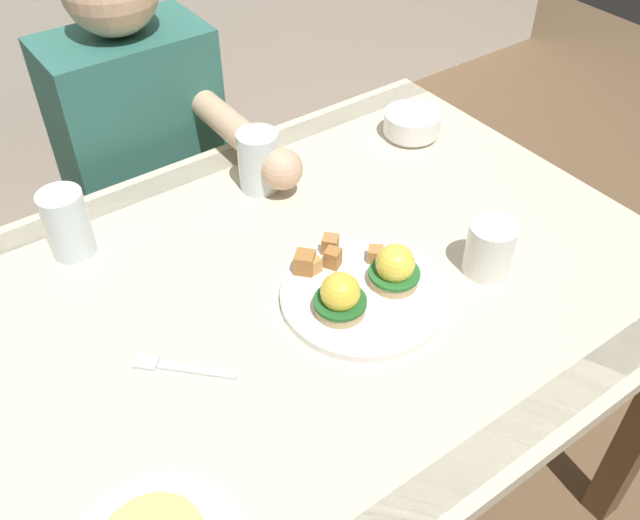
{
  "coord_description": "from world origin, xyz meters",
  "views": [
    {
      "loc": [
        -0.47,
        -0.68,
        1.54
      ],
      "look_at": [
        0.02,
        0.0,
        0.78
      ],
      "focal_mm": 38.65,
      "sensor_mm": 36.0,
      "label": 1
    }
  ],
  "objects_px": {
    "water_glass_far": "(68,226)",
    "water_glass_near": "(259,164)",
    "dining_table": "(311,325)",
    "coffee_mug": "(491,247)",
    "diner_person": "(152,165)",
    "fruit_bowl": "(411,124)",
    "fork": "(178,368)",
    "eggs_benedict_plate": "(363,288)"
  },
  "relations": [
    {
      "from": "water_glass_far",
      "to": "water_glass_near",
      "type": "bearing_deg",
      "value": -4.49
    },
    {
      "from": "dining_table",
      "to": "water_glass_far",
      "type": "height_order",
      "value": "water_glass_far"
    },
    {
      "from": "coffee_mug",
      "to": "diner_person",
      "type": "relative_size",
      "value": 0.1
    },
    {
      "from": "fruit_bowl",
      "to": "water_glass_near",
      "type": "bearing_deg",
      "value": 174.98
    },
    {
      "from": "water_glass_near",
      "to": "fork",
      "type": "bearing_deg",
      "value": -137.17
    },
    {
      "from": "eggs_benedict_plate",
      "to": "fruit_bowl",
      "type": "bearing_deg",
      "value": 40.02
    },
    {
      "from": "fruit_bowl",
      "to": "water_glass_far",
      "type": "height_order",
      "value": "water_glass_far"
    },
    {
      "from": "dining_table",
      "to": "eggs_benedict_plate",
      "type": "height_order",
      "value": "eggs_benedict_plate"
    },
    {
      "from": "water_glass_near",
      "to": "water_glass_far",
      "type": "xyz_separation_m",
      "value": [
        -0.36,
        0.03,
        0.0
      ]
    },
    {
      "from": "fork",
      "to": "dining_table",
      "type": "bearing_deg",
      "value": 7.86
    },
    {
      "from": "fruit_bowl",
      "to": "diner_person",
      "type": "distance_m",
      "value": 0.59
    },
    {
      "from": "water_glass_near",
      "to": "diner_person",
      "type": "height_order",
      "value": "diner_person"
    },
    {
      "from": "fruit_bowl",
      "to": "coffee_mug",
      "type": "distance_m",
      "value": 0.43
    },
    {
      "from": "water_glass_near",
      "to": "coffee_mug",
      "type": "bearing_deg",
      "value": -66.46
    },
    {
      "from": "coffee_mug",
      "to": "diner_person",
      "type": "height_order",
      "value": "diner_person"
    },
    {
      "from": "fork",
      "to": "water_glass_far",
      "type": "bearing_deg",
      "value": 94.2
    },
    {
      "from": "dining_table",
      "to": "fruit_bowl",
      "type": "height_order",
      "value": "fruit_bowl"
    },
    {
      "from": "water_glass_near",
      "to": "diner_person",
      "type": "relative_size",
      "value": 0.1
    },
    {
      "from": "fruit_bowl",
      "to": "water_glass_near",
      "type": "xyz_separation_m",
      "value": [
        -0.36,
        0.03,
        0.02
      ]
    },
    {
      "from": "eggs_benedict_plate",
      "to": "water_glass_far",
      "type": "height_order",
      "value": "water_glass_far"
    },
    {
      "from": "water_glass_near",
      "to": "fruit_bowl",
      "type": "bearing_deg",
      "value": -5.02
    },
    {
      "from": "eggs_benedict_plate",
      "to": "fruit_bowl",
      "type": "height_order",
      "value": "eggs_benedict_plate"
    },
    {
      "from": "water_glass_near",
      "to": "water_glass_far",
      "type": "height_order",
      "value": "water_glass_far"
    },
    {
      "from": "water_glass_near",
      "to": "dining_table",
      "type": "bearing_deg",
      "value": -105.15
    },
    {
      "from": "dining_table",
      "to": "fork",
      "type": "bearing_deg",
      "value": -172.14
    },
    {
      "from": "fruit_bowl",
      "to": "fork",
      "type": "relative_size",
      "value": 0.97
    },
    {
      "from": "fruit_bowl",
      "to": "water_glass_near",
      "type": "relative_size",
      "value": 1.01
    },
    {
      "from": "coffee_mug",
      "to": "fork",
      "type": "height_order",
      "value": "coffee_mug"
    },
    {
      "from": "coffee_mug",
      "to": "diner_person",
      "type": "bearing_deg",
      "value": 110.6
    },
    {
      "from": "fork",
      "to": "diner_person",
      "type": "height_order",
      "value": "diner_person"
    },
    {
      "from": "dining_table",
      "to": "water_glass_far",
      "type": "distance_m",
      "value": 0.45
    },
    {
      "from": "eggs_benedict_plate",
      "to": "fork",
      "type": "distance_m",
      "value": 0.31
    },
    {
      "from": "diner_person",
      "to": "dining_table",
      "type": "bearing_deg",
      "value": -88.05
    },
    {
      "from": "coffee_mug",
      "to": "water_glass_far",
      "type": "relative_size",
      "value": 0.91
    },
    {
      "from": "eggs_benedict_plate",
      "to": "fork",
      "type": "bearing_deg",
      "value": 171.97
    },
    {
      "from": "eggs_benedict_plate",
      "to": "water_glass_far",
      "type": "bearing_deg",
      "value": 130.96
    },
    {
      "from": "dining_table",
      "to": "coffee_mug",
      "type": "bearing_deg",
      "value": -29.51
    },
    {
      "from": "eggs_benedict_plate",
      "to": "fork",
      "type": "relative_size",
      "value": 2.18
    },
    {
      "from": "coffee_mug",
      "to": "water_glass_far",
      "type": "bearing_deg",
      "value": 140.44
    },
    {
      "from": "eggs_benedict_plate",
      "to": "fork",
      "type": "height_order",
      "value": "eggs_benedict_plate"
    },
    {
      "from": "diner_person",
      "to": "coffee_mug",
      "type": "bearing_deg",
      "value": -69.4
    },
    {
      "from": "eggs_benedict_plate",
      "to": "water_glass_near",
      "type": "relative_size",
      "value": 2.26
    }
  ]
}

